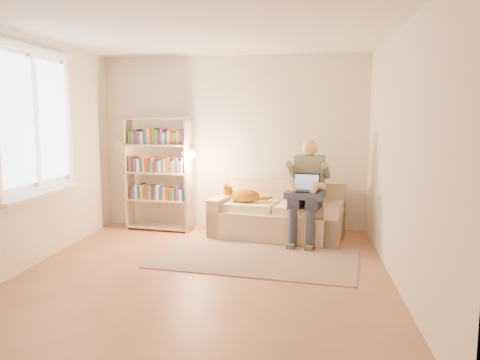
# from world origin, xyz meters

# --- Properties ---
(floor) EXTENTS (4.50, 4.50, 0.00)m
(floor) POSITION_xyz_m (0.00, 0.00, 0.00)
(floor) COLOR #966144
(floor) RESTS_ON ground
(ceiling) EXTENTS (4.00, 4.50, 0.02)m
(ceiling) POSITION_xyz_m (0.00, 0.00, 2.60)
(ceiling) COLOR white
(ceiling) RESTS_ON wall_back
(wall_left) EXTENTS (0.02, 4.50, 2.60)m
(wall_left) POSITION_xyz_m (-2.00, 0.00, 1.30)
(wall_left) COLOR silver
(wall_left) RESTS_ON floor
(wall_right) EXTENTS (0.02, 4.50, 2.60)m
(wall_right) POSITION_xyz_m (2.00, 0.00, 1.30)
(wall_right) COLOR silver
(wall_right) RESTS_ON floor
(wall_back) EXTENTS (4.00, 0.02, 2.60)m
(wall_back) POSITION_xyz_m (0.00, 2.25, 1.30)
(wall_back) COLOR silver
(wall_back) RESTS_ON floor
(wall_front) EXTENTS (4.00, 0.02, 2.60)m
(wall_front) POSITION_xyz_m (0.00, -2.25, 1.30)
(wall_front) COLOR silver
(wall_front) RESTS_ON floor
(window) EXTENTS (0.12, 1.52, 1.69)m
(window) POSITION_xyz_m (-1.95, 0.20, 1.38)
(window) COLOR white
(window) RESTS_ON wall_left
(sofa) EXTENTS (1.94, 1.16, 0.77)m
(sofa) POSITION_xyz_m (0.70, 1.74, 0.28)
(sofa) COLOR #CAAC8F
(sofa) RESTS_ON floor
(person) EXTENTS (0.50, 0.69, 1.39)m
(person) POSITION_xyz_m (1.11, 1.51, 0.77)
(person) COLOR gray
(person) RESTS_ON sofa
(cat) EXTENTS (0.67, 0.31, 0.24)m
(cat) POSITION_xyz_m (0.24, 1.71, 0.60)
(cat) COLOR orange
(cat) RESTS_ON sofa
(blanket) EXTENTS (0.56, 0.49, 0.09)m
(blanket) POSITION_xyz_m (1.08, 1.37, 0.68)
(blanket) COLOR #2D3B4F
(blanket) RESTS_ON person
(laptop) EXTENTS (0.40, 0.35, 0.30)m
(laptop) POSITION_xyz_m (1.08, 1.38, 0.78)
(laptop) COLOR black
(laptop) RESTS_ON blanket
(bookshelf) EXTENTS (1.12, 0.45, 1.70)m
(bookshelf) POSITION_xyz_m (-1.08, 1.90, 0.94)
(bookshelf) COLOR #B9A58C
(bookshelf) RESTS_ON floor
(rug) EXTENTS (2.56, 1.72, 0.01)m
(rug) POSITION_xyz_m (0.51, 0.66, 0.01)
(rug) COLOR gray
(rug) RESTS_ON floor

